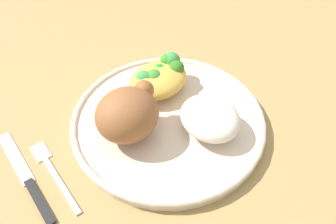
{
  "coord_description": "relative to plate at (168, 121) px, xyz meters",
  "views": [
    {
      "loc": [
        -0.22,
        -0.28,
        0.42
      ],
      "look_at": [
        0.0,
        0.0,
        0.03
      ],
      "focal_mm": 36.56,
      "sensor_mm": 36.0,
      "label": 1
    }
  ],
  "objects": [
    {
      "name": "ground_plane",
      "position": [
        0.0,
        0.0,
        -0.01
      ],
      "size": [
        2.0,
        2.0,
        0.0
      ],
      "primitive_type": "plane",
      "color": "#9D844E"
    },
    {
      "name": "plate",
      "position": [
        0.0,
        0.0,
        0.0
      ],
      "size": [
        0.3,
        0.3,
        0.02
      ],
      "color": "beige",
      "rests_on": "ground_plane"
    },
    {
      "name": "roasted_chicken",
      "position": [
        -0.06,
        0.01,
        0.05
      ],
      "size": [
        0.1,
        0.09,
        0.08
      ],
      "color": "brown",
      "rests_on": "plate"
    },
    {
      "name": "rice_pile",
      "position": [
        0.03,
        -0.06,
        0.03
      ],
      "size": [
        0.08,
        0.09,
        0.04
      ],
      "primitive_type": "ellipsoid",
      "color": "silver",
      "rests_on": "plate"
    },
    {
      "name": "mac_cheese_with_broccoli",
      "position": [
        0.03,
        0.06,
        0.03
      ],
      "size": [
        0.1,
        0.08,
        0.05
      ],
      "color": "gold",
      "rests_on": "plate"
    },
    {
      "name": "fork",
      "position": [
        -0.18,
        0.03,
        -0.01
      ],
      "size": [
        0.02,
        0.14,
        0.01
      ],
      "color": "silver",
      "rests_on": "ground_plane"
    },
    {
      "name": "knife",
      "position": [
        -0.22,
        0.03,
        -0.01
      ],
      "size": [
        0.02,
        0.19,
        0.01
      ],
      "color": "black",
      "rests_on": "ground_plane"
    }
  ]
}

